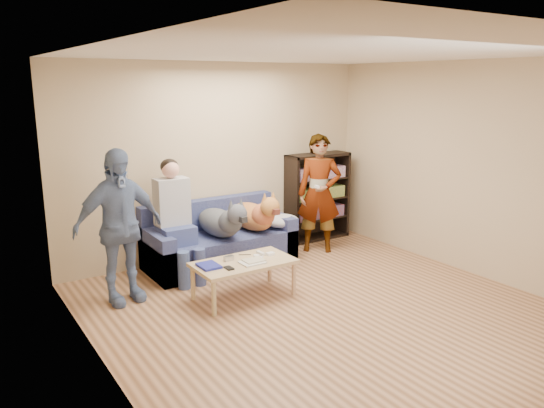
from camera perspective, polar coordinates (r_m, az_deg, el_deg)
ground at (r=5.57m, az=6.92°, el=-11.94°), size 5.00×5.00×0.00m
ceiling at (r=5.06m, az=7.75°, el=15.83°), size 5.00×5.00×0.00m
wall_back at (r=7.21m, az=-5.68°, el=4.67°), size 4.50×0.00×4.50m
wall_left at (r=4.11m, az=-17.39°, el=-2.29°), size 0.00×5.00×5.00m
wall_right at (r=6.82m, az=21.91°, el=3.30°), size 0.00×5.00×5.00m
blanket at (r=7.14m, az=1.06°, el=-1.81°), size 0.48×0.40×0.17m
person_standing_right at (r=7.39m, az=5.11°, el=1.13°), size 0.72×0.68×1.65m
person_standing_left at (r=5.85m, az=-16.18°, el=-2.38°), size 1.03×0.53×1.68m
held_controller at (r=7.09m, az=4.86°, el=1.88°), size 0.07×0.12×0.03m
notebook_blue at (r=5.71m, az=-6.81°, el=-6.61°), size 0.20×0.26×0.03m
papers at (r=5.79m, az=-2.13°, el=-6.29°), size 0.26×0.20×0.02m
magazine at (r=5.82m, az=-1.98°, el=-6.06°), size 0.22×0.17×0.01m
camera_silver at (r=5.89m, az=-4.67°, el=-5.82°), size 0.11×0.06×0.05m
controller_a at (r=6.06m, az=-1.24°, el=-5.31°), size 0.04×0.13×0.03m
controller_b at (r=6.04m, az=-0.19°, el=-5.38°), size 0.09×0.06×0.03m
headphone_cup_a at (r=5.93m, az=-1.28°, el=-5.79°), size 0.07×0.07×0.02m
headphone_cup_b at (r=5.99m, az=-1.69°, el=-5.59°), size 0.07×0.07×0.02m
pen_orange at (r=5.71m, az=-2.42°, el=-6.62°), size 0.13×0.06×0.01m
pen_black at (r=6.05m, az=-2.94°, el=-5.46°), size 0.13×0.08×0.01m
wallet at (r=5.63m, az=-4.66°, el=-6.88°), size 0.07×0.12×0.02m
sofa at (r=6.98m, az=-5.77°, el=-4.22°), size 1.90×0.85×0.82m
person_seated at (r=6.48m, az=-10.33°, el=-1.20°), size 0.40×0.73×1.47m
dog_gray at (r=6.68m, az=-5.40°, el=-1.89°), size 0.39×1.24×0.57m
dog_tan at (r=6.96m, az=-1.85°, el=-1.21°), size 0.40×1.16×0.58m
coffee_table at (r=5.87m, az=-3.06°, el=-6.60°), size 1.10×0.60×0.42m
bookshelf at (r=8.01m, az=4.86°, el=1.01°), size 1.00×0.34×1.30m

